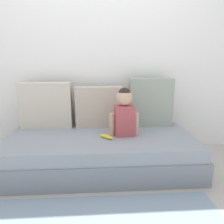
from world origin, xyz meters
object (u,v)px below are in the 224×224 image
throw_pillow_center (99,107)px  throw_pillow_right (150,102)px  banana (107,137)px  toddler (124,112)px  throw_pillow_left (46,105)px  couch (100,152)px

throw_pillow_center → throw_pillow_right: (0.60, 0.00, 0.05)m
throw_pillow_center → banana: bearing=-80.9°
throw_pillow_center → toddler: (0.25, -0.34, 0.01)m
throw_pillow_left → throw_pillow_right: bearing=0.0°
throw_pillow_center → throw_pillow_left: bearing=180.0°
throw_pillow_left → toddler: (0.86, -0.34, -0.01)m
couch → throw_pillow_center: size_ratio=3.61×
throw_pillow_center → banana: 0.48m
couch → toddler: size_ratio=3.96×
throw_pillow_center → toddler: 0.42m
couch → toddler: (0.25, 0.01, 0.42)m
throw_pillow_left → throw_pillow_center: size_ratio=1.06×
throw_pillow_right → toddler: 0.49m
toddler → banana: (-0.18, -0.09, -0.23)m
couch → throw_pillow_right: throw_pillow_right is taller
throw_pillow_left → throw_pillow_center: (0.60, 0.00, -0.03)m
couch → throw_pillow_center: throw_pillow_center is taller
throw_pillow_left → banana: (0.67, -0.43, -0.24)m
couch → throw_pillow_center: (0.00, 0.35, 0.41)m
couch → banana: bearing=-50.0°
throw_pillow_center → toddler: toddler is taller
throw_pillow_center → banana: size_ratio=3.18×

